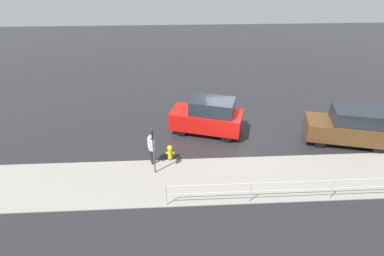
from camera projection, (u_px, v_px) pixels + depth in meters
ground_plane at (228, 131)px, 17.22m from camera, size 60.00×60.00×0.00m
kerb_strip at (243, 178)px, 13.59m from camera, size 24.00×3.20×0.04m
moving_hatchback at (208, 116)px, 16.63m from camera, size 4.23×2.79×2.06m
parked_sedan at (351, 126)px, 15.72m from camera, size 4.60×2.76×1.98m
fire_hydrant at (170, 153)px, 14.69m from camera, size 0.42×0.31×0.80m
pedestrian at (151, 147)px, 14.11m from camera, size 0.34×0.54×1.62m
metal_railing at (292, 187)px, 12.02m from camera, size 10.16×0.04×1.05m
sign_post at (153, 145)px, 13.17m from camera, size 0.07×0.44×2.40m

